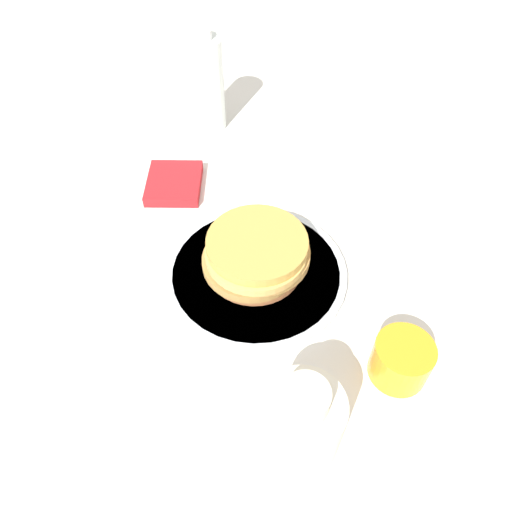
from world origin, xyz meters
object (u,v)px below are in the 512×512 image
object	(u,v)px
pancake_stack	(256,255)
cream_jug	(301,422)
juice_glass	(401,360)
plate	(256,273)
water_bottle_near	(207,84)

from	to	relation	value
pancake_stack	cream_jug	distance (m)	0.27
pancake_stack	juice_glass	xyz separation A→B (m)	(-0.07, -0.24, -0.02)
plate	juice_glass	size ratio (longest dim) A/B	3.61
pancake_stack	juice_glass	world-z (taller)	pancake_stack
plate	water_bottle_near	xyz separation A→B (m)	(0.33, 0.25, 0.09)
cream_jug	water_bottle_near	bearing A→B (deg)	36.86
pancake_stack	juice_glass	distance (m)	0.26
pancake_stack	water_bottle_near	distance (m)	0.42
plate	juice_glass	distance (m)	0.25
plate	pancake_stack	bearing A→B (deg)	38.96
juice_glass	water_bottle_near	distance (m)	0.64
plate	water_bottle_near	world-z (taller)	water_bottle_near
juice_glass	cream_jug	xyz separation A→B (m)	(-0.14, 0.09, 0.03)
cream_jug	water_bottle_near	size ratio (longest dim) A/B	0.66
plate	water_bottle_near	size ratio (longest dim) A/B	1.40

